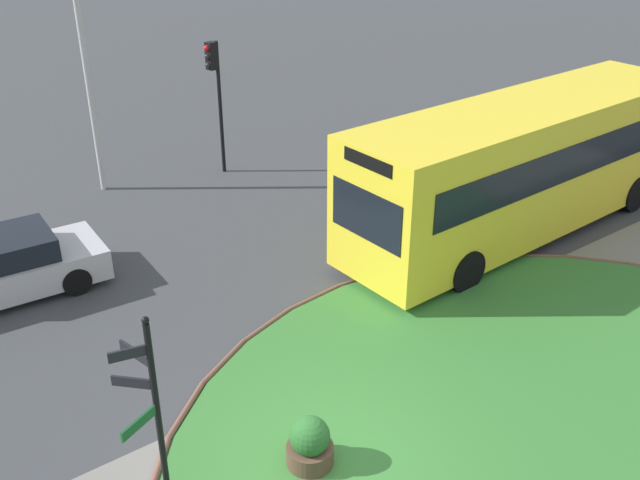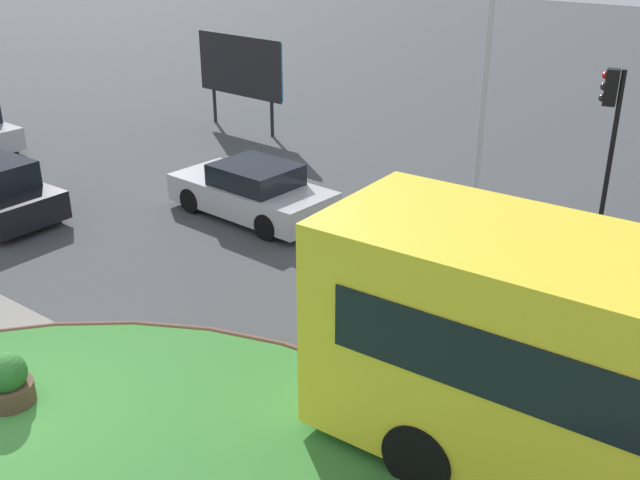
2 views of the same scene
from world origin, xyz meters
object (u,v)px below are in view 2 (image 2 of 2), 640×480
at_px(planter_near_signpost, 8,384).
at_px(lamppost_tall, 490,21).
at_px(traffic_light_near, 610,119).
at_px(billboard_left, 240,68).
at_px(car_near_lane, 253,192).

bearing_deg(planter_near_signpost, lamppost_tall, 82.74).
bearing_deg(traffic_light_near, lamppost_tall, -26.32).
bearing_deg(lamppost_tall, traffic_light_near, -15.16).
height_order(traffic_light_near, billboard_left, traffic_light_near).
bearing_deg(billboard_left, traffic_light_near, -6.79).
height_order(car_near_lane, lamppost_tall, lamppost_tall).
height_order(car_near_lane, traffic_light_near, traffic_light_near).
relative_size(traffic_light_near, lamppost_tall, 0.46).
bearing_deg(traffic_light_near, planter_near_signpost, 55.60).
relative_size(car_near_lane, traffic_light_near, 1.10).
bearing_deg(car_near_lane, planter_near_signpost, 109.11).
xyz_separation_m(lamppost_tall, planter_near_signpost, (-1.60, -12.57, -4.17)).
xyz_separation_m(traffic_light_near, planter_near_signpost, (-5.00, -11.65, -2.48)).
bearing_deg(billboard_left, planter_near_signpost, -56.64).
distance_m(traffic_light_near, planter_near_signpost, 12.92).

